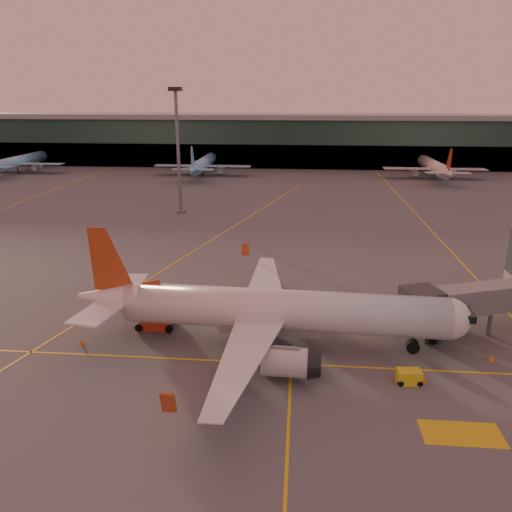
# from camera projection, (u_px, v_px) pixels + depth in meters

# --- Properties ---
(ground) EXTENTS (600.00, 600.00, 0.00)m
(ground) POSITION_uv_depth(u_px,v_px,m) (232.00, 391.00, 42.82)
(ground) COLOR #4C4F54
(ground) RESTS_ON ground
(taxi_markings) EXTENTS (100.12, 173.00, 0.01)m
(taxi_markings) POSITION_uv_depth(u_px,v_px,m) (225.00, 242.00, 85.56)
(taxi_markings) COLOR gold
(taxi_markings) RESTS_ON ground
(terminal) EXTENTS (400.00, 20.00, 17.60)m
(terminal) POSITION_uv_depth(u_px,v_px,m) (286.00, 140.00, 174.33)
(terminal) COLOR #19382D
(terminal) RESTS_ON ground
(mast_west_near) EXTENTS (2.40, 2.40, 25.60)m
(mast_west_near) POSITION_uv_depth(u_px,v_px,m) (178.00, 142.00, 102.39)
(mast_west_near) COLOR slate
(mast_west_near) RESTS_ON ground
(distant_aircraft_row) EXTENTS (225.00, 34.00, 13.00)m
(distant_aircraft_row) POSITION_uv_depth(u_px,v_px,m) (115.00, 174.00, 159.11)
(distant_aircraft_row) COLOR #83BADB
(distant_aircraft_row) RESTS_ON ground
(main_airplane) EXTENTS (39.17, 35.25, 11.83)m
(main_airplane) POSITION_uv_depth(u_px,v_px,m) (269.00, 311.00, 49.37)
(main_airplane) COLOR silver
(main_airplane) RESTS_ON ground
(jet_bridge) EXTENTS (20.61, 9.90, 5.86)m
(jet_bridge) POSITION_uv_depth(u_px,v_px,m) (503.00, 298.00, 52.03)
(jet_bridge) COLOR slate
(jet_bridge) RESTS_ON ground
(catering_truck) EXTENTS (5.39, 2.48, 4.17)m
(catering_truck) POSITION_uv_depth(u_px,v_px,m) (154.00, 307.00, 53.81)
(catering_truck) COLOR red
(catering_truck) RESTS_ON ground
(gpu_cart) EXTENTS (2.23, 1.44, 1.25)m
(gpu_cart) POSITION_uv_depth(u_px,v_px,m) (409.00, 377.00, 43.88)
(gpu_cart) COLOR yellow
(gpu_cart) RESTS_ON ground
(pushback_tug) EXTENTS (3.05, 1.71, 1.55)m
(pushback_tug) POSITION_uv_depth(u_px,v_px,m) (447.00, 324.00, 53.80)
(pushback_tug) COLOR black
(pushback_tug) RESTS_ON ground
(cone_nose) EXTENTS (0.51, 0.51, 0.64)m
(cone_nose) POSITION_uv_depth(u_px,v_px,m) (492.00, 358.00, 47.65)
(cone_nose) COLOR orange
(cone_nose) RESTS_ON ground
(cone_tail) EXTENTS (0.49, 0.49, 0.62)m
(cone_tail) POSITION_uv_depth(u_px,v_px,m) (81.00, 342.00, 50.74)
(cone_tail) COLOR orange
(cone_tail) RESTS_ON ground
(cone_wing_left) EXTENTS (0.49, 0.49, 0.62)m
(cone_wing_left) POSITION_uv_depth(u_px,v_px,m) (281.00, 284.00, 66.02)
(cone_wing_left) COLOR orange
(cone_wing_left) RESTS_ON ground
(cone_fwd) EXTENTS (0.44, 0.44, 0.57)m
(cone_fwd) POSITION_uv_depth(u_px,v_px,m) (424.00, 380.00, 44.07)
(cone_fwd) COLOR orange
(cone_fwd) RESTS_ON ground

